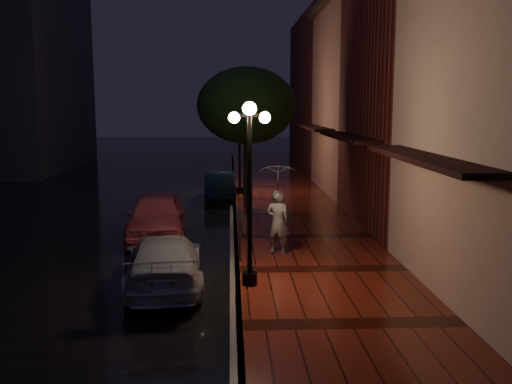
% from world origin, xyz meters
% --- Properties ---
extents(ground, '(120.00, 120.00, 0.00)m').
position_xyz_m(ground, '(0.00, 0.00, 0.00)').
color(ground, black).
rests_on(ground, ground).
extents(sidewalk, '(4.50, 60.00, 0.15)m').
position_xyz_m(sidewalk, '(2.25, 0.00, 0.07)').
color(sidewalk, '#4E190D').
rests_on(sidewalk, ground).
extents(curb, '(0.25, 60.00, 0.15)m').
position_xyz_m(curb, '(0.00, 0.00, 0.07)').
color(curb, '#595451').
rests_on(curb, ground).
extents(storefront_mid, '(5.00, 8.00, 11.00)m').
position_xyz_m(storefront_mid, '(7.00, 2.00, 5.50)').
color(storefront_mid, '#511914').
rests_on(storefront_mid, ground).
extents(storefront_far, '(5.00, 8.00, 9.00)m').
position_xyz_m(storefront_far, '(7.00, 10.00, 4.50)').
color(storefront_far, '#8C5951').
rests_on(storefront_far, ground).
extents(storefront_extra, '(5.00, 12.00, 10.00)m').
position_xyz_m(storefront_extra, '(7.00, 20.00, 5.00)').
color(storefront_extra, '#511914').
rests_on(storefront_extra, ground).
extents(streetlamp_near, '(0.96, 0.36, 4.31)m').
position_xyz_m(streetlamp_near, '(0.35, -5.00, 2.60)').
color(streetlamp_near, black).
rests_on(streetlamp_near, sidewalk).
extents(streetlamp_far, '(0.96, 0.36, 4.31)m').
position_xyz_m(streetlamp_far, '(0.35, 9.00, 2.60)').
color(streetlamp_far, black).
rests_on(streetlamp_far, sidewalk).
extents(street_tree, '(4.16, 4.16, 5.80)m').
position_xyz_m(street_tree, '(0.61, 5.99, 4.24)').
color(street_tree, black).
rests_on(street_tree, sidewalk).
extents(pink_car, '(2.14, 4.65, 1.55)m').
position_xyz_m(pink_car, '(-2.53, 0.44, 0.77)').
color(pink_car, '#C04F5A').
rests_on(pink_car, ground).
extents(navy_car, '(1.50, 3.97, 1.29)m').
position_xyz_m(navy_car, '(-0.60, 7.91, 0.65)').
color(navy_car, black).
rests_on(navy_car, ground).
extents(silver_car, '(2.19, 4.56, 1.28)m').
position_xyz_m(silver_car, '(-1.71, -4.63, 0.64)').
color(silver_car, '#A1A2A8').
rests_on(silver_car, ground).
extents(woman_with_umbrella, '(1.07, 1.10, 2.59)m').
position_xyz_m(woman_with_umbrella, '(1.25, -2.19, 1.86)').
color(woman_with_umbrella, silver).
rests_on(woman_with_umbrella, sidewalk).
extents(parking_meter, '(0.15, 0.13, 1.38)m').
position_xyz_m(parking_meter, '(0.15, -2.89, 0.99)').
color(parking_meter, black).
rests_on(parking_meter, sidewalk).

